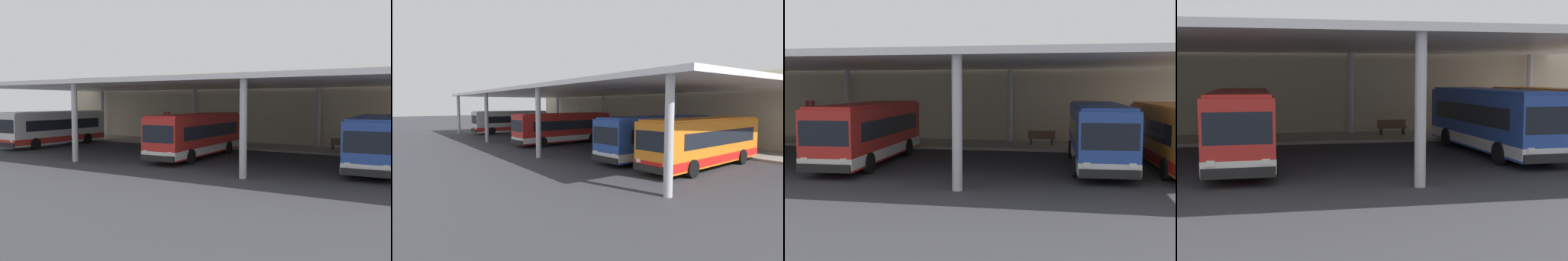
% 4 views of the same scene
% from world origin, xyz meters
% --- Properties ---
extents(ground_plane, '(200.00, 200.00, 0.00)m').
position_xyz_m(ground_plane, '(0.00, 0.00, 0.00)').
color(ground_plane, '#333338').
extents(platform_kerb, '(42.00, 4.50, 0.18)m').
position_xyz_m(platform_kerb, '(0.00, 11.75, 0.09)').
color(platform_kerb, gray).
rests_on(platform_kerb, ground).
extents(station_building_facade, '(48.00, 1.60, 6.89)m').
position_xyz_m(station_building_facade, '(0.00, 15.00, 3.45)').
color(station_building_facade, '#C1B293').
rests_on(station_building_facade, ground).
extents(canopy_shelter, '(40.00, 17.00, 5.55)m').
position_xyz_m(canopy_shelter, '(0.00, 5.50, 5.31)').
color(canopy_shelter, silver).
rests_on(canopy_shelter, ground).
extents(bus_nearest_bay, '(2.81, 10.56, 3.17)m').
position_xyz_m(bus_nearest_bay, '(-15.46, 3.91, 1.66)').
color(bus_nearest_bay, white).
rests_on(bus_nearest_bay, ground).
extents(bus_second_bay, '(2.96, 10.61, 3.17)m').
position_xyz_m(bus_second_bay, '(-0.09, 3.51, 1.66)').
color(bus_second_bay, red).
rests_on(bus_second_bay, ground).
extents(bus_middle_bay, '(3.03, 10.63, 3.17)m').
position_xyz_m(bus_middle_bay, '(11.83, 4.40, 1.66)').
color(bus_middle_bay, '#284CA8').
rests_on(bus_middle_bay, ground).
extents(bus_far_bay, '(3.26, 10.68, 3.17)m').
position_xyz_m(bus_far_bay, '(15.53, 4.50, 1.66)').
color(bus_far_bay, orange).
rests_on(bus_far_bay, ground).
extents(bench_waiting, '(1.80, 0.45, 0.92)m').
position_xyz_m(bench_waiting, '(8.50, 11.82, 0.66)').
color(bench_waiting, brown).
rests_on(bench_waiting, platform_kerb).
extents(banner_sign, '(0.70, 0.12, 3.20)m').
position_xyz_m(banner_sign, '(-7.76, 10.94, 1.98)').
color(banner_sign, '#B2B2B7').
rests_on(banner_sign, platform_kerb).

